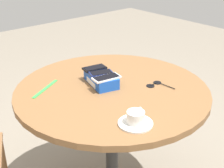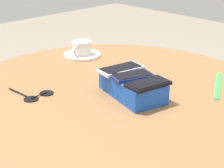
% 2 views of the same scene
% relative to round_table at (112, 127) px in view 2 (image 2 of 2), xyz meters
% --- Properties ---
extents(round_table, '(0.98, 0.98, 0.75)m').
position_rel_round_table_xyz_m(round_table, '(0.00, 0.00, 0.00)').
color(round_table, '#2D2D2D').
rests_on(round_table, ground_plane).
extents(phone_box, '(0.23, 0.16, 0.06)m').
position_rel_round_table_xyz_m(phone_box, '(-0.07, -0.01, 0.16)').
color(phone_box, blue).
rests_on(phone_box, round_table).
extents(phone_black, '(0.08, 0.13, 0.01)m').
position_rel_round_table_xyz_m(phone_black, '(-0.14, 0.00, 0.19)').
color(phone_black, black).
rests_on(phone_black, phone_box).
extents(phone_navy, '(0.10, 0.13, 0.01)m').
position_rel_round_table_xyz_m(phone_navy, '(-0.07, -0.01, 0.19)').
color(phone_navy, navy).
rests_on(phone_navy, phone_box).
extents(phone_white, '(0.09, 0.15, 0.01)m').
position_rel_round_table_xyz_m(phone_white, '(-0.01, -0.03, 0.19)').
color(phone_white, silver).
rests_on(phone_white, phone_box).
extents(saucer, '(0.14, 0.14, 0.01)m').
position_rel_round_table_xyz_m(saucer, '(0.32, -0.15, 0.13)').
color(saucer, silver).
rests_on(saucer, round_table).
extents(coffee_cup, '(0.07, 0.10, 0.05)m').
position_rel_round_table_xyz_m(coffee_cup, '(0.32, -0.15, 0.16)').
color(coffee_cup, silver).
rests_on(coffee_cup, saucer).
extents(lanyard_strap, '(0.12, 0.20, 0.00)m').
position_rel_round_table_xyz_m(lanyard_strap, '(-0.21, -0.26, 0.13)').
color(lanyard_strap, green).
rests_on(lanyard_strap, round_table).
extents(sunglasses, '(0.13, 0.10, 0.01)m').
position_rel_round_table_xyz_m(sunglasses, '(0.12, 0.19, 0.13)').
color(sunglasses, black).
rests_on(sunglasses, round_table).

